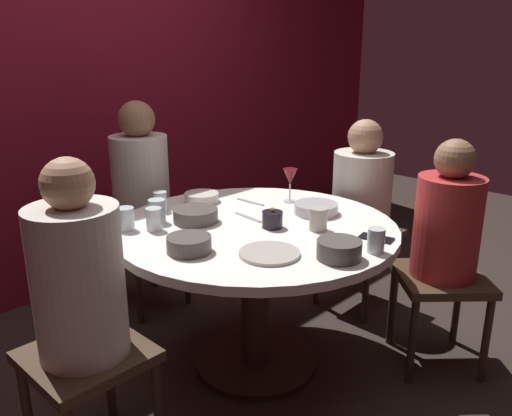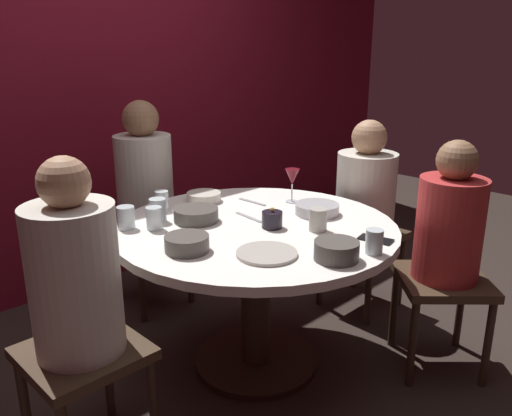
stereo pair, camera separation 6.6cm
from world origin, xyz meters
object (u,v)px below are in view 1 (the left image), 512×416
cup_by_left_diner (318,219)px  dinner_plate (269,253)px  seated_diner_front_right (447,230)px  cell_phone (376,238)px  dining_table (256,257)px  cup_center_front (154,219)px  cup_far_edge (160,202)px  bowl_small_white (339,250)px  seated_diner_back (141,185)px  bowl_salad_center (196,215)px  seated_diner_left (79,287)px  cup_beside_wine (376,240)px  bowl_rice_portion (189,244)px  seated_diner_right (362,193)px  wine_glass (290,178)px  bowl_serving_large (316,208)px  bowl_sauce_side (202,197)px  cup_near_candle (157,211)px  candle_holder (272,219)px  cup_by_right_diner (125,219)px

cup_by_left_diner → dinner_plate: bearing=-173.8°
seated_diner_front_right → cell_phone: seated_diner_front_right is taller
dining_table → seated_diner_front_right: seated_diner_front_right is taller
cup_center_front → cup_far_edge: 0.27m
bowl_small_white → seated_diner_back: bearing=87.4°
dinner_plate → bowl_salad_center: (0.06, 0.52, 0.02)m
seated_diner_left → seated_diner_back: size_ratio=0.96×
cup_far_edge → cup_beside_wine: bearing=-75.6°
bowl_salad_center → bowl_rice_portion: size_ratio=1.16×
seated_diner_right → dinner_plate: seated_diner_right is taller
wine_glass → bowl_serving_large: bearing=-106.0°
dinner_plate → cup_far_edge: 0.77m
dining_table → cup_beside_wine: size_ratio=13.06×
dinner_plate → bowl_small_white: bearing=-53.8°
seated_diner_back → wine_glass: 0.88m
seated_diner_back → dinner_plate: size_ratio=5.06×
dining_table → bowl_serving_large: size_ratio=6.04×
seated_diner_left → wine_glass: (1.26, 0.12, 0.13)m
bowl_sauce_side → seated_diner_back: bearing=98.6°
cup_near_candle → bowl_sauce_side: bearing=16.4°
dinner_plate → bowl_serving_large: (0.54, 0.19, 0.02)m
bowl_rice_portion → seated_diner_front_right: bearing=-29.6°
cup_near_candle → candle_holder: bearing=-53.9°
seated_diner_right → bowl_salad_center: seated_diner_right is taller
cell_phone → bowl_serving_large: size_ratio=0.66×
cell_phone → bowl_serving_large: bearing=-116.5°
seated_diner_front_right → dining_table: bearing=0.0°
bowl_sauce_side → bowl_rice_portion: size_ratio=1.00×
seated_diner_right → cup_far_edge: seated_diner_right is taller
bowl_rice_portion → cup_by_right_diner: bearing=94.2°
dinner_plate → bowl_rice_portion: 0.32m
seated_diner_right → seated_diner_front_right: size_ratio=1.00×
cup_by_left_diner → cup_by_right_diner: bearing=133.5°
candle_holder → bowl_small_white: candle_holder is taller
bowl_serving_large → bowl_rice_portion: (-0.74, 0.06, 0.01)m
bowl_small_white → dining_table: bearing=82.7°
bowl_sauce_side → cup_center_front: cup_center_front is taller
seated_diner_right → cup_center_front: seated_diner_right is taller
cup_near_candle → cup_beside_wine: 0.99m
seated_diner_back → cup_beside_wine: (0.09, -1.47, 0.03)m
wine_glass → cup_near_candle: bearing=161.3°
cup_center_front → cup_beside_wine: (0.45, -0.84, -0.00)m
bowl_rice_portion → cell_phone: bearing=-36.0°
seated_diner_back → cup_far_edge: (-0.18, -0.43, 0.03)m
bowl_serving_large → cup_center_front: cup_center_front is taller
cell_phone → cup_by_left_diner: (-0.08, 0.25, 0.05)m
bowl_sauce_side → cup_far_edge: (-0.25, 0.02, 0.03)m
cup_by_left_diner → cup_beside_wine: (-0.05, -0.32, -0.00)m
cell_phone → seated_diner_front_right: bearing=150.3°
cup_by_right_diner → cup_far_edge: cup_by_right_diner is taller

